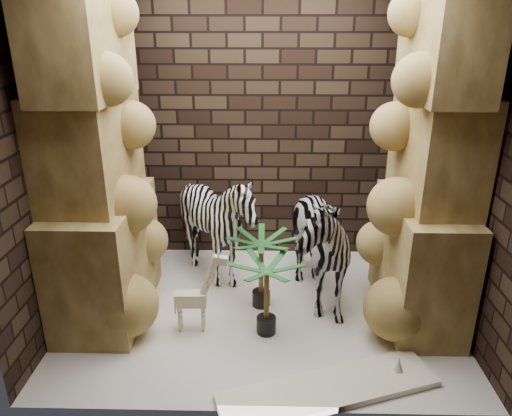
{
  "coord_description": "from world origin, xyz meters",
  "views": [
    {
      "loc": [
        0.05,
        -3.87,
        2.57
      ],
      "look_at": [
        -0.04,
        0.15,
        0.98
      ],
      "focal_mm": 33.93,
      "sensor_mm": 36.0,
      "label": 1
    }
  ],
  "objects_px": {
    "giraffe_toy": "(190,291)",
    "surfboard": "(329,389)",
    "zebra_left": "(218,230)",
    "palm_back": "(266,298)",
    "zebra_right": "(308,230)",
    "palm_front": "(261,271)"
  },
  "relations": [
    {
      "from": "zebra_right",
      "to": "palm_back",
      "type": "relative_size",
      "value": 2.09
    },
    {
      "from": "palm_front",
      "to": "palm_back",
      "type": "relative_size",
      "value": 1.06
    },
    {
      "from": "palm_back",
      "to": "palm_front",
      "type": "bearing_deg",
      "value": 96.75
    },
    {
      "from": "palm_back",
      "to": "giraffe_toy",
      "type": "bearing_deg",
      "value": 177.74
    },
    {
      "from": "zebra_right",
      "to": "surfboard",
      "type": "height_order",
      "value": "zebra_right"
    },
    {
      "from": "zebra_right",
      "to": "palm_back",
      "type": "bearing_deg",
      "value": -138.94
    },
    {
      "from": "zebra_left",
      "to": "giraffe_toy",
      "type": "bearing_deg",
      "value": -92.47
    },
    {
      "from": "zebra_left",
      "to": "palm_back",
      "type": "bearing_deg",
      "value": -53.68
    },
    {
      "from": "giraffe_toy",
      "to": "surfboard",
      "type": "height_order",
      "value": "giraffe_toy"
    },
    {
      "from": "giraffe_toy",
      "to": "palm_front",
      "type": "distance_m",
      "value": 0.72
    },
    {
      "from": "zebra_right",
      "to": "palm_front",
      "type": "xyz_separation_m",
      "value": [
        -0.43,
        -0.13,
        -0.36
      ]
    },
    {
      "from": "giraffe_toy",
      "to": "surfboard",
      "type": "bearing_deg",
      "value": -35.48
    },
    {
      "from": "surfboard",
      "to": "giraffe_toy",
      "type": "bearing_deg",
      "value": 127.16
    },
    {
      "from": "palm_back",
      "to": "zebra_left",
      "type": "bearing_deg",
      "value": 118.85
    },
    {
      "from": "surfboard",
      "to": "palm_front",
      "type": "bearing_deg",
      "value": 95.05
    },
    {
      "from": "palm_front",
      "to": "palm_back",
      "type": "distance_m",
      "value": 0.43
    },
    {
      "from": "zebra_left",
      "to": "giraffe_toy",
      "type": "relative_size",
      "value": 1.58
    },
    {
      "from": "palm_back",
      "to": "surfboard",
      "type": "relative_size",
      "value": 0.42
    },
    {
      "from": "zebra_left",
      "to": "palm_back",
      "type": "height_order",
      "value": "zebra_left"
    },
    {
      "from": "zebra_left",
      "to": "palm_front",
      "type": "xyz_separation_m",
      "value": [
        0.45,
        -0.48,
        -0.19
      ]
    },
    {
      "from": "palm_front",
      "to": "surfboard",
      "type": "relative_size",
      "value": 0.45
    },
    {
      "from": "zebra_right",
      "to": "surfboard",
      "type": "relative_size",
      "value": 0.88
    }
  ]
}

